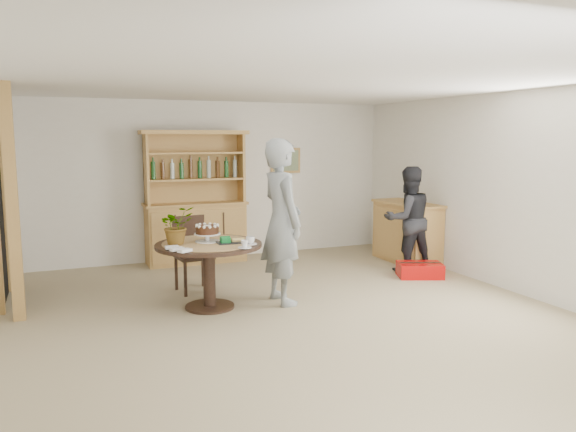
{
  "coord_description": "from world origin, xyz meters",
  "views": [
    {
      "loc": [
        -2.26,
        -5.24,
        1.93
      ],
      "look_at": [
        0.15,
        0.57,
        1.05
      ],
      "focal_mm": 35.0,
      "sensor_mm": 36.0,
      "label": 1
    }
  ],
  "objects_px": {
    "adult_person": "(408,219)",
    "red_suitcase": "(420,270)",
    "sideboard": "(407,232)",
    "dining_chair": "(192,249)",
    "hutch": "(196,218)",
    "teen_boy": "(282,222)",
    "dining_table": "(209,256)"
  },
  "relations": [
    {
      "from": "adult_person",
      "to": "red_suitcase",
      "type": "distance_m",
      "value": 0.77
    },
    {
      "from": "sideboard",
      "to": "adult_person",
      "type": "relative_size",
      "value": 0.83
    },
    {
      "from": "sideboard",
      "to": "adult_person",
      "type": "xyz_separation_m",
      "value": [
        -0.32,
        -0.49,
        0.29
      ]
    },
    {
      "from": "dining_chair",
      "to": "adult_person",
      "type": "relative_size",
      "value": 0.62
    },
    {
      "from": "sideboard",
      "to": "adult_person",
      "type": "bearing_deg",
      "value": -123.58
    },
    {
      "from": "dining_chair",
      "to": "red_suitcase",
      "type": "distance_m",
      "value": 3.16
    },
    {
      "from": "dining_chair",
      "to": "hutch",
      "type": "bearing_deg",
      "value": 68.46
    },
    {
      "from": "sideboard",
      "to": "teen_boy",
      "type": "xyz_separation_m",
      "value": [
        -2.6,
        -1.26,
        0.49
      ]
    },
    {
      "from": "dining_chair",
      "to": "dining_table",
      "type": "bearing_deg",
      "value": -95.9
    },
    {
      "from": "red_suitcase",
      "to": "sideboard",
      "type": "bearing_deg",
      "value": 88.74
    },
    {
      "from": "sideboard",
      "to": "hutch",
      "type": "bearing_deg",
      "value": 157.79
    },
    {
      "from": "sideboard",
      "to": "dining_chair",
      "type": "distance_m",
      "value": 3.48
    },
    {
      "from": "hutch",
      "to": "dining_table",
      "type": "height_order",
      "value": "hutch"
    },
    {
      "from": "teen_boy",
      "to": "adult_person",
      "type": "bearing_deg",
      "value": -74.29
    },
    {
      "from": "sideboard",
      "to": "dining_chair",
      "type": "bearing_deg",
      "value": -174.55
    },
    {
      "from": "dining_chair",
      "to": "sideboard",
      "type": "bearing_deg",
      "value": -1.08
    },
    {
      "from": "teen_boy",
      "to": "red_suitcase",
      "type": "bearing_deg",
      "value": -83.49
    },
    {
      "from": "hutch",
      "to": "red_suitcase",
      "type": "bearing_deg",
      "value": -38.64
    },
    {
      "from": "sideboard",
      "to": "teen_boy",
      "type": "relative_size",
      "value": 0.65
    },
    {
      "from": "dining_table",
      "to": "red_suitcase",
      "type": "xyz_separation_m",
      "value": [
        3.07,
        0.27,
        -0.5
      ]
    },
    {
      "from": "sideboard",
      "to": "adult_person",
      "type": "distance_m",
      "value": 0.65
    },
    {
      "from": "dining_table",
      "to": "dining_chair",
      "type": "bearing_deg",
      "value": 90.62
    },
    {
      "from": "teen_boy",
      "to": "dining_chair",
      "type": "bearing_deg",
      "value": 39.77
    },
    {
      "from": "adult_person",
      "to": "hutch",
      "type": "bearing_deg",
      "value": -28.0
    },
    {
      "from": "dining_table",
      "to": "sideboard",
      "type": "bearing_deg",
      "value": 18.56
    },
    {
      "from": "red_suitcase",
      "to": "dining_table",
      "type": "bearing_deg",
      "value": -153.12
    },
    {
      "from": "hutch",
      "to": "sideboard",
      "type": "height_order",
      "value": "hutch"
    },
    {
      "from": "hutch",
      "to": "teen_boy",
      "type": "relative_size",
      "value": 1.06
    },
    {
      "from": "sideboard",
      "to": "teen_boy",
      "type": "bearing_deg",
      "value": -154.18
    },
    {
      "from": "dining_table",
      "to": "adult_person",
      "type": "distance_m",
      "value": 3.2
    },
    {
      "from": "sideboard",
      "to": "teen_boy",
      "type": "height_order",
      "value": "teen_boy"
    },
    {
      "from": "sideboard",
      "to": "dining_chair",
      "type": "relative_size",
      "value": 1.33
    }
  ]
}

